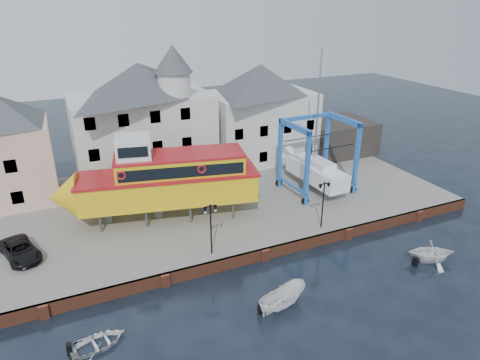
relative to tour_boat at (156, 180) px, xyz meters
name	(u,v)px	position (x,y,z in m)	size (l,w,h in m)	color
ground	(265,260)	(6.18, -8.61, -4.61)	(140.00, 140.00, 0.00)	black
hardstanding	(215,200)	(6.18, 2.39, -4.11)	(44.00, 22.00, 1.00)	slate
quay_wall	(264,254)	(6.18, -8.50, -4.11)	(44.00, 0.47, 1.00)	brown
building_pink	(5,149)	(-11.82, 9.39, 1.54)	(8.00, 7.00, 10.30)	#D7A38F
building_white_main	(144,120)	(1.31, 9.79, 2.73)	(14.00, 8.30, 14.00)	silver
building_white_right	(260,113)	(15.18, 10.39, 1.99)	(12.00, 8.00, 11.20)	silver
shed_dark	(337,136)	(25.18, 8.39, -1.61)	(8.00, 7.00, 4.00)	#272422
lamp_post_left	(211,217)	(2.18, -7.41, -0.44)	(1.12, 0.32, 4.20)	black
lamp_post_right	(324,193)	(12.18, -7.41, -0.44)	(1.12, 0.32, 4.20)	black
tour_boat	(156,180)	(0.00, 0.00, 0.00)	(18.06, 7.67, 7.66)	#59595E
travel_lift	(312,165)	(16.06, 0.28, -1.28)	(6.73, 9.34, 13.97)	blue
van	(20,250)	(-11.12, -2.02, -2.98)	(2.10, 4.56, 1.27)	black
motorboat_a	(282,306)	(4.69, -13.97, -4.61)	(1.47, 3.91, 1.51)	white
motorboat_c	(430,261)	(17.98, -14.04, -4.61)	(3.14, 3.64, 1.92)	white
motorboat_d	(99,346)	(-6.97, -12.57, -4.61)	(2.37, 3.32, 0.69)	white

